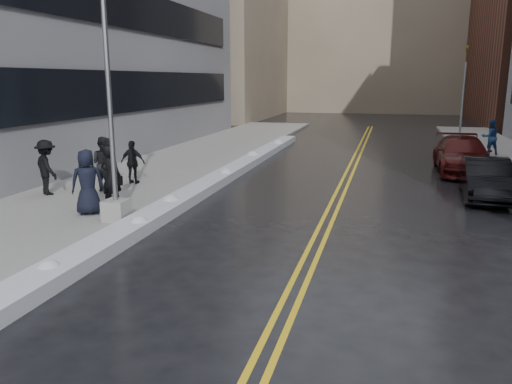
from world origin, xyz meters
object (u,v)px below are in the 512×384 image
Objects in this scene: pedestrian_e at (47,167)px; car_black at (486,179)px; pedestrian_b at (104,164)px; pedestrian_east at (490,137)px; pedestrian_c at (88,182)px; pedestrian_d at (133,162)px; traffic_signal at (463,90)px; lamppost at (112,138)px; car_maroon at (462,155)px; pedestrian_fedora at (111,177)px.

pedestrian_e is 15.36m from car_black.
pedestrian_east is (15.09, 13.18, -0.04)m from pedestrian_b.
pedestrian_c reaches higher than pedestrian_east.
pedestrian_d is 18.86m from pedestrian_east.
pedestrian_e is at bearing -128.85° from traffic_signal.
lamppost reaches higher than pedestrian_c.
pedestrian_e reaches higher than car_black.
traffic_signal is 22.22m from pedestrian_d.
pedestrian_b is 3.27m from pedestrian_c.
car_maroon is at bearing -116.33° from pedestrian_e.
pedestrian_east is at bearing -80.99° from traffic_signal.
pedestrian_d is 0.89× the size of pedestrian_east.
traffic_signal reaches higher than car_black.
pedestrian_b is (-2.43, 3.41, -1.40)m from lamppost.
car_black is at bearing 30.23° from lamppost.
pedestrian_d is at bearing -61.48° from pedestrian_fedora.
lamppost is 1.78× the size of car_black.
pedestrian_b reaches higher than pedestrian_c.
traffic_signal is 15.97m from car_black.
lamppost is 1.40× the size of car_maroon.
pedestrian_b is 1.18× the size of pedestrian_d.
pedestrian_c is 1.02× the size of pedestrian_e.
pedestrian_c is at bearing 99.84° from pedestrian_d.
car_black is (12.85, 1.50, -0.28)m from pedestrian_d.
pedestrian_c is (1.29, -3.01, -0.00)m from pedestrian_b.
pedestrian_e is at bearing 149.89° from lamppost.
pedestrian_fedora is at bearing 107.45° from pedestrian_d.
pedestrian_c is at bearing 122.80° from pedestrian_b.
pedestrian_e is at bearing -12.20° from pedestrian_fedora.
pedestrian_e reaches higher than pedestrian_d.
pedestrian_b is 0.36× the size of car_maroon.
pedestrian_c is at bearing 160.72° from lamppost.
pedestrian_fedora is 1.04× the size of pedestrian_b.
pedestrian_b is at bearing 125.53° from lamppost.
pedestrian_e is at bearing -63.66° from pedestrian_c.
pedestrian_b is at bearing -96.63° from pedestrian_c.
pedestrian_c is at bearing -136.89° from car_maroon.
pedestrian_east is 10.47m from car_black.
lamppost is at bearing -118.21° from traffic_signal.
car_black is (-1.00, -15.71, -2.70)m from traffic_signal.
car_black is (11.95, 5.89, -0.43)m from pedestrian_c.
lamppost is at bearing -178.27° from pedestrian_e.
pedestrian_fedora is 1.06× the size of pedestrian_e.
lamppost is 5.44m from pedestrian_d.
pedestrian_e is (-4.04, 2.34, -1.42)m from lamppost.
traffic_signal is at bearing 83.79° from car_maroon.
traffic_signal is 24.52m from pedestrian_fedora.
traffic_signal is at bearing -117.80° from pedestrian_b.
pedestrian_b is 0.46× the size of car_black.
car_maroon is (13.09, 8.05, -0.35)m from pedestrian_b.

